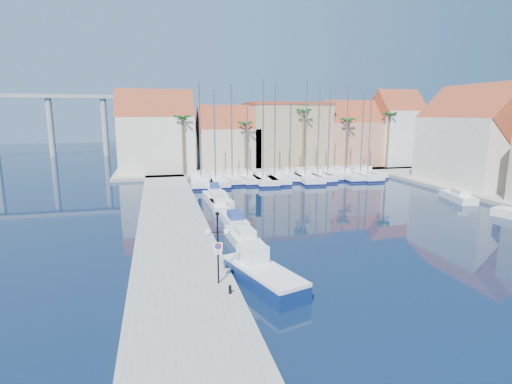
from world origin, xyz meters
TOP-DOWN VIEW (x-y plane):
  - ground at (0.00, 0.00)m, footprint 260.00×260.00m
  - quay_west at (-9.00, 13.50)m, footprint 6.00×77.00m
  - shore_north at (10.00, 48.00)m, footprint 54.00×16.00m
  - lamp_post at (-7.00, -0.44)m, footprint 1.42×0.48m
  - bollard at (-6.60, -1.91)m, footprint 0.18×0.18m
  - fishing_boat at (-4.38, -0.24)m, footprint 3.89×6.67m
  - motorboat_west_0 at (-3.82, 7.53)m, footprint 2.07×5.74m
  - motorboat_west_1 at (-3.51, 12.97)m, footprint 1.83×5.38m
  - motorboat_west_2 at (-3.93, 18.88)m, footprint 1.77×5.10m
  - motorboat_west_3 at (-3.61, 22.41)m, footprint 2.63×7.41m
  - motorboat_west_4 at (-3.14, 28.30)m, footprint 2.11×5.24m
  - motorboat_west_5 at (-3.70, 33.84)m, footprint 2.18×6.23m
  - motorboat_west_6 at (-3.38, 37.62)m, footprint 2.80×7.12m
  - motorboat_east_1 at (23.98, 16.98)m, footprint 3.10×6.02m
  - sailboat_0 at (-4.00, 35.87)m, footprint 3.90×11.58m
  - sailboat_1 at (-2.03, 35.45)m, footprint 2.91×10.59m
  - sailboat_2 at (0.58, 36.36)m, footprint 2.96×8.83m
  - sailboat_3 at (2.85, 36.20)m, footprint 2.80×9.46m
  - sailboat_4 at (5.06, 35.40)m, footprint 3.58×11.43m
  - sailboat_5 at (6.97, 35.72)m, footprint 3.58×11.05m
  - sailboat_6 at (9.81, 36.82)m, footprint 2.97×8.69m
  - sailboat_7 at (11.71, 35.52)m, footprint 3.90×12.02m
  - sailboat_8 at (13.94, 36.05)m, footprint 2.87×10.23m
  - sailboat_9 at (15.95, 36.50)m, footprint 2.32×8.26m
  - sailboat_10 at (18.47, 35.83)m, footprint 3.04×10.60m
  - sailboat_11 at (21.00, 35.54)m, footprint 3.00×10.94m
  - sailboat_12 at (23.08, 36.86)m, footprint 2.87×9.10m
  - building_0 at (-10.00, 47.00)m, footprint 12.30×9.00m
  - building_1 at (2.00, 47.00)m, footprint 10.30×8.00m
  - building_2 at (13.00, 48.00)m, footprint 14.20×10.20m
  - building_3 at (25.00, 47.00)m, footprint 10.30×8.00m
  - building_4 at (34.00, 46.00)m, footprint 8.30×8.00m
  - building_6 at (32.00, 24.00)m, footprint 9.00×14.30m
  - palm_0 at (-6.00, 42.00)m, footprint 2.60×2.60m
  - palm_1 at (4.00, 42.00)m, footprint 2.60×2.60m
  - palm_2 at (14.00, 42.00)m, footprint 2.60×2.60m
  - palm_3 at (22.00, 42.00)m, footprint 2.60×2.60m
  - palm_4 at (30.00, 42.00)m, footprint 2.60×2.60m
  - viaduct at (-39.07, 82.00)m, footprint 48.00×2.20m

SIDE VIEW (x-z plane):
  - ground at x=0.00m, z-range 0.00..0.00m
  - quay_west at x=-9.00m, z-range 0.00..0.50m
  - shore_north at x=10.00m, z-range 0.00..0.50m
  - motorboat_west_2 at x=-3.93m, z-range -0.19..1.21m
  - motorboat_east_1 at x=23.98m, z-range -0.19..1.21m
  - motorboat_west_0 at x=-3.82m, z-range -0.19..1.21m
  - motorboat_west_1 at x=-3.51m, z-range -0.19..1.21m
  - motorboat_west_3 at x=-3.61m, z-range -0.19..1.21m
  - motorboat_west_4 at x=-3.14m, z-range -0.19..1.21m
  - motorboat_west_5 at x=-3.70m, z-range -0.19..1.21m
  - motorboat_west_6 at x=-3.38m, z-range -0.19..1.21m
  - sailboat_3 at x=2.85m, z-range -4.93..6.07m
  - sailboat_11 at x=21.00m, z-range -5.94..7.10m
  - sailboat_1 at x=-2.03m, z-range -6.08..7.25m
  - sailboat_0 at x=-4.00m, z-range -6.60..7.77m
  - sailboat_7 at x=11.71m, z-range -6.90..8.08m
  - sailboat_4 at x=5.06m, z-range -6.84..8.03m
  - sailboat_5 at x=6.97m, z-range -6.60..7.79m
  - sailboat_8 at x=13.94m, z-range -6.24..7.43m
  - sailboat_6 at x=9.81m, z-range -5.21..6.41m
  - sailboat_12 at x=23.08m, z-range -5.62..6.82m
  - sailboat_10 at x=18.47m, z-range -6.64..7.84m
  - sailboat_2 at x=0.58m, z-range -6.42..7.69m
  - sailboat_9 at x=15.95m, z-range -6.42..7.73m
  - bollard at x=-6.60m, z-range 0.50..0.94m
  - fishing_boat at x=-4.38m, z-range -0.37..1.84m
  - lamp_post at x=-7.00m, z-range 1.16..5.34m
  - building_1 at x=2.00m, z-range -0.20..10.80m
  - building_3 at x=25.00m, z-range -0.14..11.86m
  - building_2 at x=13.00m, z-range 0.51..12.01m
  - building_6 at x=32.00m, z-range -0.23..13.27m
  - building_0 at x=-10.00m, z-range -0.23..13.27m
  - building_4 at x=34.00m, z-range -0.03..13.97m
  - palm_1 at x=4.00m, z-range 3.56..12.71m
  - palm_3 at x=22.00m, z-range 3.78..13.43m
  - palm_0 at x=-6.00m, z-range 4.00..14.15m
  - palm_4 at x=30.00m, z-range 4.22..14.87m
  - palm_2 at x=14.00m, z-range 4.44..15.59m
  - viaduct at x=-39.07m, z-range 3.02..17.47m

